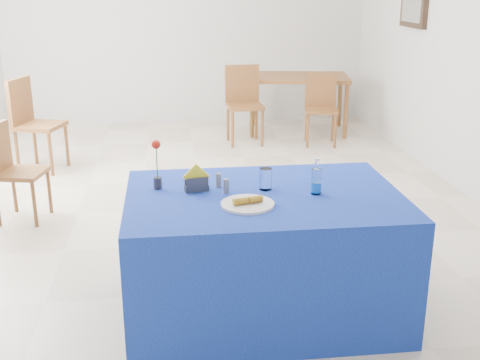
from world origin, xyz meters
name	(u,v)px	position (x,y,z in m)	size (l,w,h in m)	color
floor	(204,208)	(0.00, 0.00, 0.00)	(7.00, 7.00, 0.00)	beige
room_shell	(200,5)	(0.00, 0.00, 1.75)	(7.00, 7.00, 7.00)	silver
picture_frame	(415,3)	(2.47, 1.60, 1.70)	(0.06, 0.64, 0.52)	black
picture_art	(412,3)	(2.44, 1.60, 1.70)	(0.02, 0.52, 0.40)	#998C66
plate	(248,204)	(0.12, -1.98, 0.77)	(0.30, 0.30, 0.01)	silver
drinking_glass	(266,179)	(0.27, -1.72, 0.82)	(0.07, 0.07, 0.13)	white
salt_shaker	(219,180)	(-0.01, -1.64, 0.80)	(0.03, 0.03, 0.09)	slate
pepper_shaker	(226,186)	(0.03, -1.76, 0.80)	(0.03, 0.03, 0.09)	slate
blue_table	(263,253)	(0.24, -1.80, 0.38)	(1.60, 1.10, 0.76)	navy
water_bottle	(316,182)	(0.54, -1.83, 0.83)	(0.06, 0.06, 0.21)	silver
napkin_holder	(197,183)	(-0.14, -1.70, 0.81)	(0.16, 0.08, 0.17)	#37383C
rose_vase	(157,165)	(-0.37, -1.63, 0.91)	(0.05, 0.05, 0.30)	#242429
oak_table	(298,81)	(1.43, 2.72, 0.68)	(1.41, 1.03, 0.76)	brown
chair_bg_left	(244,99)	(0.65, 2.27, 0.55)	(0.45, 0.45, 0.95)	brown
chair_bg_right	(321,104)	(1.59, 2.10, 0.50)	(0.45, 0.45, 0.86)	brown
chair_win_a	(11,165)	(-1.60, -0.07, 0.48)	(0.44, 0.44, 0.83)	brown
chair_win_b	(31,118)	(-1.72, 1.38, 0.57)	(0.55, 0.55, 0.98)	brown
banana_pieces	(248,200)	(0.12, -1.99, 0.79)	(0.17, 0.08, 0.04)	yellow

